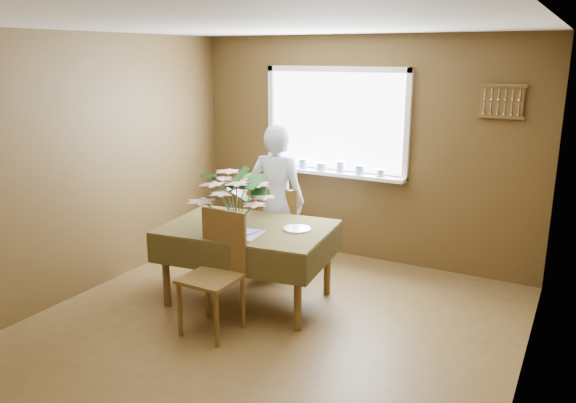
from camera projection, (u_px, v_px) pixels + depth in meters
The scene contains 14 objects.
floor at pixel (257, 338), 4.68m from camera, with size 4.50×4.50×0.00m, color #543C1C.
ceiling at pixel (252, 24), 4.04m from camera, with size 4.50×4.50×0.00m, color white.
wall_back at pixel (361, 150), 6.27m from camera, with size 4.00×4.00×0.00m, color brown.
wall_left at pixel (74, 168), 5.28m from camera, with size 4.50×4.50×0.00m, color brown.
wall_right at pixel (531, 230), 3.44m from camera, with size 4.50×4.50×0.00m, color brown.
window_assembly at pixel (334, 140), 6.34m from camera, with size 1.72×0.20×1.22m.
spoon_rack at pixel (502, 101), 5.42m from camera, with size 0.44×0.05×0.33m.
dining_table at pixel (248, 235), 5.24m from camera, with size 1.64×1.22×0.75m.
chair_far at pixel (280, 227), 5.96m from camera, with size 0.50×0.50×0.95m.
chair_near at pixel (217, 267), 4.72m from camera, with size 0.45×0.45×1.03m.
seated_woman at pixel (277, 201), 5.83m from camera, with size 0.59×0.39×1.61m, color white.
flower_bouquet at pixel (236, 195), 4.97m from camera, with size 0.61×0.61×0.52m.
side_plate at pixel (297, 229), 5.11m from camera, with size 0.25×0.25×0.01m, color white.
table_knife at pixel (255, 233), 5.00m from camera, with size 0.02×0.23×0.00m, color silver.
Camera 1 is at (2.25, -3.59, 2.30)m, focal length 35.00 mm.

